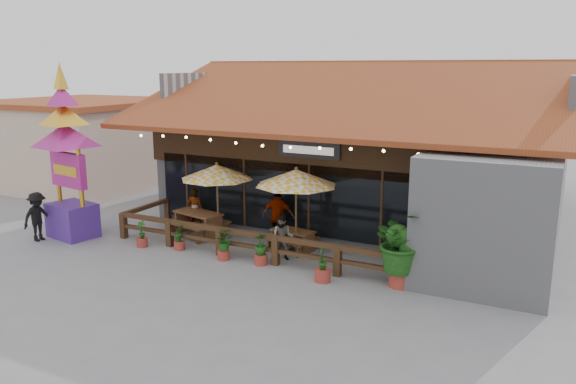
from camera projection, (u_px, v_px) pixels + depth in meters
The scene contains 19 objects.
ground at pixel (298, 262), 17.13m from camera, with size 100.00×100.00×0.00m, color gray.
restaurant_building at pixel (377, 160), 22.28m from camera, with size 15.50×14.73×6.09m.
patio_railing at pixel (230, 236), 17.76m from camera, with size 10.00×2.60×0.92m.
neighbor_building at pixel (85, 141), 28.53m from camera, with size 8.40×8.40×4.22m.
umbrella_left at pixel (217, 172), 19.06m from camera, with size 3.16×3.16×2.68m.
umbrella_right at pixel (296, 178), 17.55m from camera, with size 2.72×2.72×2.80m.
picnic_table_left at pixel (198, 220), 19.74m from camera, with size 2.07×1.89×0.86m.
picnic_table_right at pixel (293, 237), 18.19m from camera, with size 1.56×1.39×0.68m.
thai_sign_tower at pixel (66, 140), 19.00m from camera, with size 2.78×2.78×6.45m.
tropical_plant at pixel (401, 243), 14.97m from camera, with size 2.07×2.06×2.16m.
diner_a at pixel (195, 210), 20.21m from camera, with size 0.58×0.38×1.58m, color #352211.
diner_b at pixel (283, 238), 17.21m from camera, with size 0.70×0.54×1.43m, color #352211.
diner_c at pixel (278, 216), 18.78m from camera, with size 1.11×0.46×1.89m, color #352211.
pedestrian at pixel (38, 217), 19.10m from camera, with size 1.10×0.63×1.70m, color black.
planter_a at pixel (142, 236), 18.54m from camera, with size 0.37×0.37×0.89m.
planter_b at pixel (179, 238), 18.24m from camera, with size 0.38×0.40×0.86m.
planter_c at pixel (223, 243), 17.26m from camera, with size 0.69×0.64×0.94m.
planter_d at pixel (261, 250), 16.84m from camera, with size 0.51×0.51×0.98m.
planter_e at pixel (323, 266), 15.51m from camera, with size 0.44×0.44×1.09m.
Camera 1 is at (7.11, -14.61, 5.84)m, focal length 35.00 mm.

